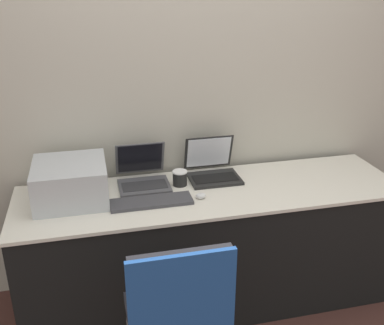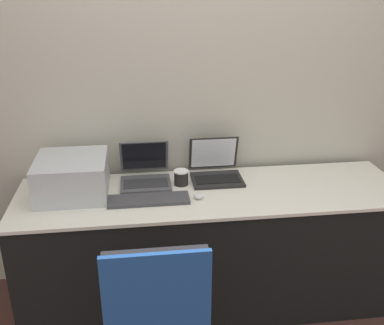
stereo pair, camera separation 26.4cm
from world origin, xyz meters
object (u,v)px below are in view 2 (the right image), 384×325
object	(u,v)px
coffee_cup	(181,177)
mouse	(199,196)
laptop_left	(145,173)
printer	(72,175)
laptop_right	(216,170)
external_keyboard	(149,200)
chair	(157,311)

from	to	relation	value
coffee_cup	mouse	bearing A→B (deg)	-68.97
laptop_left	mouse	distance (m)	0.41
coffee_cup	printer	bearing A→B (deg)	-175.97
printer	laptop_right	distance (m)	0.89
laptop_left	coffee_cup	size ratio (longest dim) A/B	3.56
laptop_right	coffee_cup	world-z (taller)	laptop_right
printer	coffee_cup	world-z (taller)	printer
printer	mouse	size ratio (longest dim) A/B	6.82
coffee_cup	mouse	xyz separation A→B (m)	(0.08, -0.21, -0.03)
laptop_left	coffee_cup	xyz separation A→B (m)	(0.22, -0.08, -0.01)
laptop_right	external_keyboard	size ratio (longest dim) A/B	0.68
chair	mouse	bearing A→B (deg)	67.79
external_keyboard	mouse	xyz separation A→B (m)	(0.29, -0.01, 0.01)
external_keyboard	printer	bearing A→B (deg)	160.47
printer	external_keyboard	size ratio (longest dim) A/B	0.88
laptop_left	coffee_cup	bearing A→B (deg)	-19.00
laptop_right	chair	world-z (taller)	laptop_right
laptop_left	printer	bearing A→B (deg)	-164.21
printer	mouse	distance (m)	0.75
laptop_left	chair	size ratio (longest dim) A/B	0.34
external_keyboard	coffee_cup	bearing A→B (deg)	43.92
mouse	external_keyboard	bearing A→B (deg)	178.57
external_keyboard	coffee_cup	xyz separation A→B (m)	(0.21, 0.20, 0.04)
printer	laptop_right	world-z (taller)	laptop_right
printer	external_keyboard	xyz separation A→B (m)	(0.44, -0.16, -0.11)
mouse	laptop_right	bearing A→B (deg)	62.24
mouse	chair	xyz separation A→B (m)	(-0.29, -0.70, -0.20)
laptop_left	laptop_right	size ratio (longest dim) A/B	1.05
external_keyboard	mouse	distance (m)	0.29
laptop_right	external_keyboard	xyz separation A→B (m)	(-0.44, -0.28, -0.04)
printer	mouse	world-z (taller)	printer
external_keyboard	chair	world-z (taller)	chair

